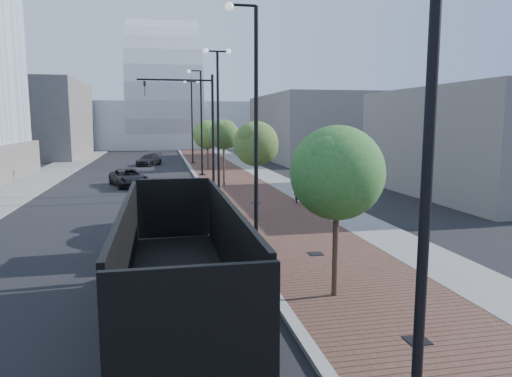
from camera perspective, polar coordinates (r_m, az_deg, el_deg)
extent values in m
cube|color=#4C2D23|center=(48.68, -3.67, 2.43)|extent=(7.00, 140.00, 0.12)
cube|color=slate|center=(49.12, -0.54, 2.51)|extent=(2.40, 140.00, 0.13)
cube|color=gray|center=(48.33, -7.79, 2.34)|extent=(0.30, 140.00, 0.14)
cube|color=slate|center=(49.25, -23.06, 1.86)|extent=(4.00, 140.00, 0.12)
cube|color=black|center=(17.67, -10.05, -3.01)|extent=(2.27, 2.37, 2.36)
cube|color=black|center=(19.29, -10.10, -4.41)|extent=(2.18, 0.46, 1.18)
cube|color=black|center=(16.33, -9.87, -6.05)|extent=(2.27, 0.73, 0.45)
cube|color=black|center=(11.08, -9.07, -12.99)|extent=(2.20, 8.36, 0.32)
cube|color=black|center=(10.96, -9.11, -11.22)|extent=(2.29, 8.36, 0.11)
cube|color=black|center=(10.71, -15.34, -6.78)|extent=(0.13, 8.35, 1.82)
cube|color=black|center=(10.79, -3.15, -6.40)|extent=(0.13, 8.35, 1.82)
cube|color=black|center=(6.41, -7.58, -16.95)|extent=(2.27, 0.11, 1.82)
cube|color=black|center=(15.12, -9.89, -2.27)|extent=(2.27, 0.11, 1.82)
cylinder|color=black|center=(17.32, -13.09, -6.87)|extent=(0.27, 1.00, 1.00)
cylinder|color=silver|center=(17.32, -13.09, -6.87)|extent=(0.31, 0.55, 0.54)
cylinder|color=black|center=(17.36, -6.75, -6.68)|extent=(0.27, 1.00, 1.00)
cylinder|color=silver|center=(17.36, -6.75, -6.68)|extent=(0.31, 0.55, 0.54)
cylinder|color=black|center=(18.87, -12.95, -5.62)|extent=(0.27, 1.00, 1.00)
cylinder|color=silver|center=(18.87, -12.95, -5.62)|extent=(0.31, 0.55, 0.54)
cylinder|color=black|center=(18.91, -7.14, -5.45)|extent=(0.27, 1.00, 1.00)
cylinder|color=silver|center=(18.91, -7.14, -5.45)|extent=(0.31, 0.55, 0.54)
cylinder|color=black|center=(9.01, -1.74, -21.33)|extent=(0.27, 1.00, 1.00)
cylinder|color=silver|center=(9.01, -1.74, -21.33)|extent=(0.31, 0.55, 0.54)
cylinder|color=black|center=(14.26, -13.46, -10.18)|extent=(0.27, 1.00, 1.00)
cylinder|color=silver|center=(14.26, -13.46, -10.18)|extent=(0.31, 0.55, 0.54)
cylinder|color=black|center=(14.30, -5.69, -9.93)|extent=(0.27, 1.00, 1.00)
cylinder|color=silver|center=(14.30, -5.69, -9.93)|extent=(0.31, 0.55, 0.54)
cylinder|color=black|center=(15.40, -13.30, -8.78)|extent=(0.27, 1.00, 1.00)
cylinder|color=silver|center=(15.40, -13.30, -8.78)|extent=(0.31, 0.55, 0.54)
cylinder|color=black|center=(15.44, -6.14, -8.56)|extent=(0.27, 1.00, 1.00)
cylinder|color=silver|center=(15.44, -6.14, -8.56)|extent=(0.31, 0.55, 0.54)
imported|color=silver|center=(20.22, -11.70, -3.80)|extent=(2.92, 5.10, 1.59)
imported|color=black|center=(36.96, -15.02, 1.27)|extent=(3.41, 5.15, 1.31)
imported|color=black|center=(53.51, -12.67, 3.36)|extent=(3.14, 4.53, 1.22)
imported|color=black|center=(27.88, 5.13, 0.09)|extent=(0.87, 0.73, 2.05)
cylinder|color=black|center=(7.02, 19.97, 5.09)|extent=(0.16, 0.16, 9.00)
cylinder|color=black|center=(18.99, 0.02, -6.57)|extent=(0.56, 0.56, 0.20)
cylinder|color=black|center=(18.36, 0.02, 7.20)|extent=(0.16, 0.16, 9.00)
cylinder|color=black|center=(18.74, -1.59, 21.09)|extent=(1.00, 0.10, 0.10)
sphere|color=silver|center=(18.64, -3.21, 20.92)|extent=(0.32, 0.32, 0.32)
cylinder|color=black|center=(30.60, -4.46, -0.92)|extent=(0.56, 0.56, 0.20)
cylinder|color=black|center=(30.21, -4.55, 7.57)|extent=(0.16, 0.16, 9.00)
cylinder|color=black|center=(30.50, -4.65, 16.05)|extent=(1.40, 0.10, 0.10)
sphere|color=silver|center=(30.43, -6.02, 16.06)|extent=(0.32, 0.32, 0.32)
sphere|color=silver|center=(30.59, -3.30, 16.04)|extent=(0.32, 0.32, 0.32)
cylinder|color=black|center=(42.43, -6.45, 1.60)|extent=(0.56, 0.56, 0.20)
cylinder|color=black|center=(42.15, -6.55, 7.72)|extent=(0.16, 0.16, 9.00)
cylinder|color=black|center=(42.32, -7.34, 13.81)|extent=(1.00, 0.10, 0.10)
sphere|color=silver|center=(42.28, -8.04, 13.70)|extent=(0.32, 0.32, 0.32)
cylinder|color=black|center=(54.33, -7.57, 3.02)|extent=(0.56, 0.56, 0.20)
cylinder|color=black|center=(54.12, -7.66, 7.79)|extent=(0.16, 0.16, 9.00)
cylinder|color=black|center=(54.28, -7.75, 12.55)|extent=(1.40, 0.10, 0.10)
sphere|color=silver|center=(54.23, -8.51, 12.54)|extent=(0.32, 0.32, 0.32)
sphere|color=silver|center=(54.33, -7.00, 12.56)|extent=(0.32, 0.32, 0.32)
cylinder|color=black|center=(33.21, -5.17, 6.55)|extent=(0.18, 0.18, 8.00)
cylinder|color=black|center=(33.12, -9.67, 12.70)|extent=(5.00, 0.12, 0.12)
imported|color=black|center=(33.07, -13.18, 11.56)|extent=(0.16, 0.20, 1.00)
cylinder|color=#382619|center=(13.28, 9.50, -6.26)|extent=(0.16, 0.16, 3.30)
sphere|color=#275F20|center=(12.94, 9.69, 1.87)|extent=(2.55, 2.55, 2.55)
sphere|color=#275F20|center=(13.39, 10.80, 1.03)|extent=(1.78, 1.78, 1.78)
sphere|color=#275F20|center=(12.52, 8.94, 3.20)|extent=(1.53, 1.53, 1.53)
cylinder|color=#382619|center=(23.67, -0.02, 0.50)|extent=(0.16, 0.16, 3.54)
sphere|color=#3B581E|center=(23.49, -0.02, 5.39)|extent=(2.23, 2.23, 2.23)
sphere|color=#3B581E|center=(23.87, 0.78, 4.83)|extent=(1.56, 1.56, 1.56)
sphere|color=#3B581E|center=(23.12, -0.60, 6.22)|extent=(1.34, 1.34, 1.34)
cylinder|color=#382619|center=(35.44, -3.88, 3.14)|extent=(0.16, 0.16, 3.64)
sphere|color=#32561D|center=(35.31, -3.91, 6.50)|extent=(2.22, 2.22, 2.22)
sphere|color=#32561D|center=(35.68, -3.33, 6.11)|extent=(1.55, 1.55, 1.55)
sphere|color=#32561D|center=(34.97, -4.34, 7.08)|extent=(1.33, 1.33, 1.33)
cylinder|color=#382619|center=(47.34, -5.81, 4.16)|extent=(0.16, 0.16, 3.28)
sphere|color=#3D5F20|center=(47.24, -5.84, 6.43)|extent=(2.83, 2.83, 2.83)
sphere|color=#3D5F20|center=(47.59, -5.39, 6.17)|extent=(1.98, 1.98, 1.98)
sphere|color=#3D5F20|center=(46.91, -6.18, 6.81)|extent=(1.70, 1.70, 1.70)
cube|color=#B0B6BB|center=(93.00, -10.90, 7.48)|extent=(50.00, 28.00, 8.00)
cube|color=#5E5955|center=(70.07, -25.69, 7.45)|extent=(14.00, 20.00, 10.00)
cube|color=slate|center=(61.05, 6.78, 7.26)|extent=(12.00, 22.00, 8.00)
cube|color=slate|center=(35.05, 25.57, 5.05)|extent=(10.00, 16.00, 7.00)
cube|color=black|center=(11.56, 18.75, -16.84)|extent=(0.50, 0.50, 0.02)
cube|color=black|center=(17.57, 7.15, -7.76)|extent=(0.50, 0.50, 0.02)
cube|color=black|center=(27.95, -0.04, -1.71)|extent=(0.50, 0.50, 0.02)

